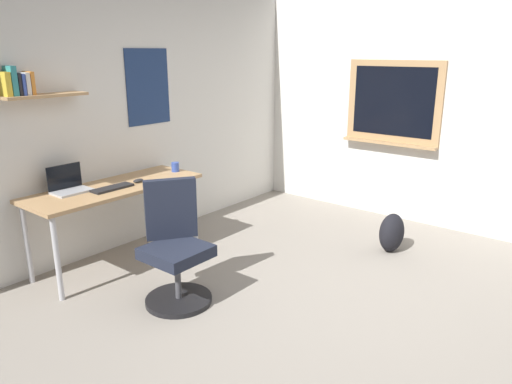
# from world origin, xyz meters

# --- Properties ---
(ground_plane) EXTENTS (5.20, 5.20, 0.00)m
(ground_plane) POSITION_xyz_m (0.00, 0.00, 0.00)
(ground_plane) COLOR gray
(ground_plane) RESTS_ON ground
(wall_back) EXTENTS (5.00, 0.30, 2.60)m
(wall_back) POSITION_xyz_m (-0.01, 2.45, 1.30)
(wall_back) COLOR silver
(wall_back) RESTS_ON ground
(wall_right) EXTENTS (0.22, 5.00, 2.60)m
(wall_right) POSITION_xyz_m (2.45, 0.03, 1.30)
(wall_right) COLOR silver
(wall_right) RESTS_ON ground
(desk) EXTENTS (1.59, 0.60, 0.74)m
(desk) POSITION_xyz_m (-0.41, 2.07, 0.67)
(desk) COLOR tan
(desk) RESTS_ON ground
(office_chair) EXTENTS (0.56, 0.57, 0.95)m
(office_chair) POSITION_xyz_m (-0.55, 1.14, 0.41)
(office_chair) COLOR black
(office_chair) RESTS_ON ground
(laptop) EXTENTS (0.31, 0.21, 0.23)m
(laptop) POSITION_xyz_m (-0.77, 2.22, 0.79)
(laptop) COLOR #ADAFB5
(laptop) RESTS_ON desk
(keyboard) EXTENTS (0.37, 0.13, 0.02)m
(keyboard) POSITION_xyz_m (-0.49, 2.00, 0.75)
(keyboard) COLOR black
(keyboard) RESTS_ON desk
(computer_mouse) EXTENTS (0.10, 0.06, 0.03)m
(computer_mouse) POSITION_xyz_m (-0.21, 2.00, 0.75)
(computer_mouse) COLOR #262628
(computer_mouse) RESTS_ON desk
(coffee_mug) EXTENTS (0.08, 0.08, 0.09)m
(coffee_mug) POSITION_xyz_m (0.29, 2.05, 0.78)
(coffee_mug) COLOR #334CA5
(coffee_mug) RESTS_ON desk
(backpack) EXTENTS (0.32, 0.22, 0.38)m
(backpack) POSITION_xyz_m (1.42, 0.21, 0.19)
(backpack) COLOR black
(backpack) RESTS_ON ground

